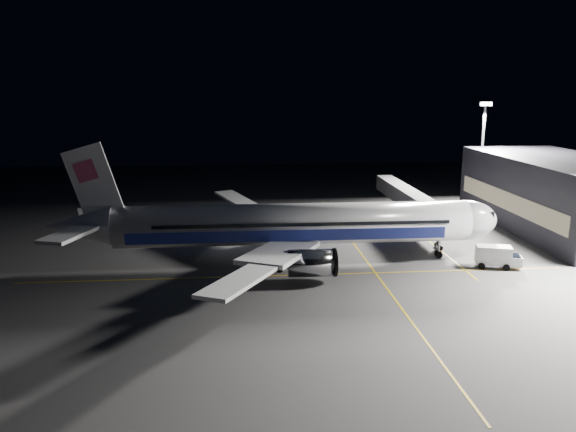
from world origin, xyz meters
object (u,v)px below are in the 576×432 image
at_px(service_truck, 497,256).
at_px(safety_cone_c, 250,252).
at_px(safety_cone_a, 303,234).
at_px(jet_bridge, 412,200).
at_px(safety_cone_b, 320,235).
at_px(airliner, 286,225).
at_px(baggage_tug, 227,225).
at_px(floodlight_mast_north, 482,145).

height_order(service_truck, safety_cone_c, service_truck).
height_order(service_truck, safety_cone_a, service_truck).
bearing_deg(jet_bridge, service_truck, -78.81).
distance_m(jet_bridge, safety_cone_b, 18.01).
distance_m(airliner, baggage_tug, 20.09).
bearing_deg(floodlight_mast_north, airliner, -142.09).
bearing_deg(baggage_tug, floodlight_mast_north, 6.25).
relative_size(service_truck, safety_cone_c, 11.50).
height_order(airliner, safety_cone_c, airliner).
xyz_separation_m(safety_cone_a, safety_cone_c, (-8.80, -9.19, -0.04)).
relative_size(airliner, safety_cone_c, 114.98).
distance_m(floodlight_mast_north, safety_cone_c, 55.18).
height_order(baggage_tug, safety_cone_c, baggage_tug).
xyz_separation_m(airliner, safety_cone_c, (-4.92, 4.00, -4.90)).
relative_size(floodlight_mast_north, safety_cone_b, 32.39).
height_order(floodlight_mast_north, safety_cone_c, floodlight_mast_north).
bearing_deg(safety_cone_b, jet_bridge, 18.77).
height_order(baggage_tug, safety_cone_a, baggage_tug).
height_order(airliner, safety_cone_b, airliner).
bearing_deg(baggage_tug, safety_cone_c, -85.67).
bearing_deg(jet_bridge, safety_cone_b, -161.23).
relative_size(jet_bridge, safety_cone_c, 64.33).
relative_size(service_truck, baggage_tug, 2.06).
xyz_separation_m(floodlight_mast_north, baggage_tug, (-49.46, -14.23, -11.48)).
distance_m(jet_bridge, safety_cone_a, 20.26).
distance_m(baggage_tug, safety_cone_b, 15.83).
height_order(jet_bridge, service_truck, jet_bridge).
bearing_deg(jet_bridge, airliner, -141.96).
distance_m(airliner, floodlight_mast_north, 52.56).
bearing_deg(airliner, safety_cone_a, 73.61).
bearing_deg(safety_cone_a, safety_cone_c, -133.74).
xyz_separation_m(airliner, safety_cone_a, (3.88, 13.19, -4.86)).
relative_size(jet_bridge, floodlight_mast_north, 1.66).
bearing_deg(safety_cone_a, safety_cone_b, -16.15).
relative_size(service_truck, safety_cone_b, 9.62).
bearing_deg(jet_bridge, baggage_tug, -179.45).
bearing_deg(service_truck, safety_cone_b, 155.99).
xyz_separation_m(jet_bridge, safety_cone_a, (-19.20, -4.87, -4.28)).
distance_m(service_truck, safety_cone_c, 33.91).
distance_m(safety_cone_a, safety_cone_c, 12.72).
xyz_separation_m(safety_cone_b, safety_cone_c, (-11.43, -8.43, -0.05)).
relative_size(floodlight_mast_north, service_truck, 3.37).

